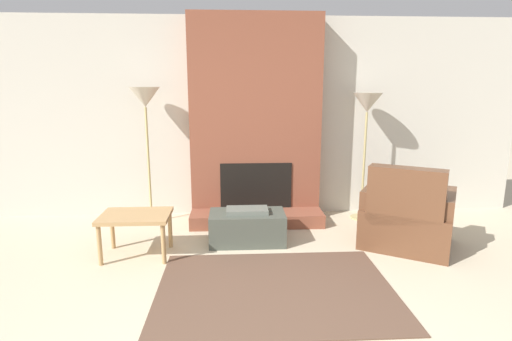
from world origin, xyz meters
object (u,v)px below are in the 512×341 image
(ottoman, at_px, (247,227))
(side_table, at_px, (136,220))
(floor_lamp_left, at_px, (145,105))
(armchair, at_px, (406,221))
(floor_lamp_right, at_px, (367,110))

(ottoman, xyz_separation_m, side_table, (-1.15, -0.30, 0.20))
(side_table, distance_m, floor_lamp_left, 1.53)
(armchair, xyz_separation_m, floor_lamp_left, (-2.93, 0.97, 1.20))
(floor_lamp_left, bearing_deg, ottoman, -32.02)
(ottoman, distance_m, side_table, 1.20)
(armchair, height_order, side_table, armchair)
(armchair, xyz_separation_m, floor_lamp_right, (-0.17, 0.97, 1.13))
(armchair, height_order, floor_lamp_right, floor_lamp_right)
(ottoman, bearing_deg, side_table, -165.50)
(ottoman, relative_size, side_table, 1.20)
(armchair, height_order, floor_lamp_left, floor_lamp_left)
(ottoman, relative_size, floor_lamp_right, 0.51)
(side_table, height_order, floor_lamp_right, floor_lamp_right)
(ottoman, bearing_deg, floor_lamp_right, 26.14)
(floor_lamp_left, xyz_separation_m, floor_lamp_right, (2.75, -0.00, -0.06))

